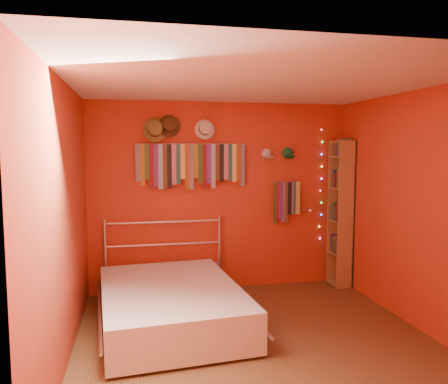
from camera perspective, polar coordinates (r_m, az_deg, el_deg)
ground at (r=4.53m, az=4.32°, el=-19.03°), size 3.50×3.50×0.00m
back_wall at (r=5.85m, az=-0.28°, el=-0.60°), size 3.50×0.02×2.50m
right_wall at (r=4.94m, az=24.39°, el=-2.29°), size 0.02×3.50×2.50m
left_wall at (r=4.05m, az=-20.16°, el=-3.79°), size 0.02×3.50×2.50m
ceiling at (r=4.15m, az=4.59°, el=14.09°), size 3.50×3.50×0.02m
tie_rack at (r=5.68m, az=-4.32°, el=3.72°), size 1.45×0.03×0.61m
small_tie_rack at (r=6.03m, az=8.12°, el=-1.04°), size 0.40×0.03×0.58m
fedora_olive at (r=5.61m, az=-8.99°, el=8.11°), size 0.31×0.17×0.31m
fedora_brown at (r=5.63m, az=-7.17°, el=8.62°), size 0.29×0.16×0.28m
fedora_white at (r=5.68m, az=-2.51°, el=8.26°), size 0.26×0.14×0.26m
cap_white at (r=5.91m, az=5.57°, el=4.98°), size 0.16×0.20×0.16m
cap_green at (r=6.00m, az=8.30°, el=5.05°), size 0.17×0.21×0.17m
fairy_lights at (r=6.23m, az=12.57°, el=0.94°), size 0.05×0.02×1.54m
reading_lamp at (r=6.01m, az=11.10°, el=-2.37°), size 0.06×0.27×0.08m
bookshelf at (r=6.21m, az=15.31°, el=-2.59°), size 0.25×0.34×2.00m
bed at (r=4.86m, az=-6.99°, el=-14.32°), size 1.68×2.12×1.00m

